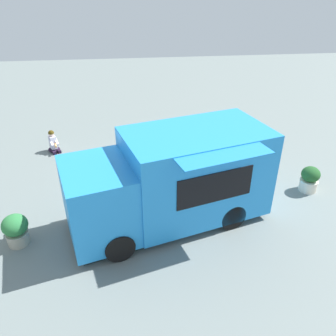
{
  "coord_description": "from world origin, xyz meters",
  "views": [
    {
      "loc": [
        -0.81,
        -8.91,
        6.0
      ],
      "look_at": [
        0.29,
        0.21,
        0.71
      ],
      "focal_mm": 35.92,
      "sensor_mm": 36.0,
      "label": 1
    }
  ],
  "objects_px": {
    "food_truck": "(173,181)",
    "planter_flowering_far": "(16,229)",
    "planter_flowering_near": "(310,179)",
    "plaza_bench": "(250,137)",
    "person_customer": "(53,143)"
  },
  "relations": [
    {
      "from": "food_truck",
      "to": "planter_flowering_far",
      "type": "distance_m",
      "value": 4.15
    },
    {
      "from": "planter_flowering_near",
      "to": "plaza_bench",
      "type": "xyz_separation_m",
      "value": [
        -0.76,
        3.5,
        -0.09
      ]
    },
    {
      "from": "planter_flowering_far",
      "to": "plaza_bench",
      "type": "bearing_deg",
      "value": 32.43
    },
    {
      "from": "food_truck",
      "to": "plaza_bench",
      "type": "xyz_separation_m",
      "value": [
        3.73,
        4.41,
        -0.9
      ]
    },
    {
      "from": "food_truck",
      "to": "plaza_bench",
      "type": "relative_size",
      "value": 3.93
    },
    {
      "from": "planter_flowering_near",
      "to": "plaza_bench",
      "type": "distance_m",
      "value": 3.58
    },
    {
      "from": "food_truck",
      "to": "planter_flowering_far",
      "type": "height_order",
      "value": "food_truck"
    },
    {
      "from": "person_customer",
      "to": "planter_flowering_near",
      "type": "xyz_separation_m",
      "value": [
        8.53,
        -3.82,
        0.09
      ]
    },
    {
      "from": "food_truck",
      "to": "planter_flowering_far",
      "type": "xyz_separation_m",
      "value": [
        -4.04,
        -0.53,
        -0.79
      ]
    },
    {
      "from": "person_customer",
      "to": "plaza_bench",
      "type": "height_order",
      "value": "person_customer"
    },
    {
      "from": "planter_flowering_near",
      "to": "planter_flowering_far",
      "type": "height_order",
      "value": "planter_flowering_far"
    },
    {
      "from": "food_truck",
      "to": "planter_flowering_near",
      "type": "bearing_deg",
      "value": 11.44
    },
    {
      "from": "food_truck",
      "to": "planter_flowering_near",
      "type": "relative_size",
      "value": 6.77
    },
    {
      "from": "food_truck",
      "to": "planter_flowering_near",
      "type": "xyz_separation_m",
      "value": [
        4.48,
        0.91,
        -0.81
      ]
    },
    {
      "from": "person_customer",
      "to": "planter_flowering_far",
      "type": "relative_size",
      "value": 1.01
    }
  ]
}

